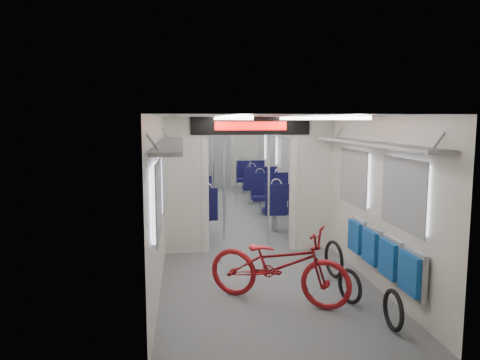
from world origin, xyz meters
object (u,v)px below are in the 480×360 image
at_px(seat_bay_near_right, 278,198).
at_px(seat_bay_far_left, 190,178).
at_px(bicycle, 278,264).
at_px(stanchion_far_right, 236,163).
at_px(stanchion_near_right, 269,182).
at_px(seat_bay_near_left, 193,202).
at_px(stanchion_near_left, 224,179).
at_px(bike_hoop_b, 350,288).
at_px(bike_hoop_a, 393,312).
at_px(seat_bay_far_right, 255,179).
at_px(stanchion_far_left, 213,163).
at_px(flip_bench, 381,252).
at_px(bike_hoop_c, 334,261).

xyz_separation_m(seat_bay_near_right, seat_bay_far_left, (-1.87, 3.48, 0.03)).
relative_size(bicycle, seat_bay_far_left, 0.79).
bearing_deg(seat_bay_far_left, stanchion_far_right, -53.69).
height_order(stanchion_near_right, stanchion_far_right, same).
xyz_separation_m(seat_bay_near_left, stanchion_near_left, (0.57, -1.03, 0.62)).
height_order(bicycle, bike_hoop_b, bicycle).
distance_m(bike_hoop_a, seat_bay_near_left, 5.53).
height_order(seat_bay_far_right, stanchion_near_right, stanchion_near_right).
height_order(bike_hoop_a, stanchion_near_left, stanchion_near_left).
distance_m(seat_bay_near_right, stanchion_far_left, 2.36).
xyz_separation_m(bicycle, flip_bench, (1.33, 0.01, 0.10)).
bearing_deg(seat_bay_far_left, stanchion_far_left, -70.94).
height_order(flip_bench, seat_bay_far_left, seat_bay_far_left).
distance_m(bicycle, bike_hoop_c, 1.27).
xyz_separation_m(bicycle, seat_bay_far_left, (-0.96, 8.01, 0.10)).
relative_size(flip_bench, stanchion_near_right, 0.92).
bearing_deg(stanchion_far_left, seat_bay_far_right, 48.41).
bearing_deg(stanchion_near_right, bike_hoop_c, -72.12).
bearing_deg(seat_bay_near_right, bike_hoop_b, -90.54).
relative_size(bike_hoop_c, stanchion_near_left, 0.24).
xyz_separation_m(seat_bay_near_left, seat_bay_far_right, (1.87, 3.68, 0.01)).
bearing_deg(bike_hoop_c, stanchion_near_left, 119.92).
bearing_deg(seat_bay_near_right, bicycle, -101.34).
height_order(flip_bench, seat_bay_far_right, seat_bay_far_right).
bearing_deg(seat_bay_far_right, bike_hoop_c, -89.49).
xyz_separation_m(bike_hoop_c, seat_bay_far_left, (-1.93, 7.22, 0.33)).
bearing_deg(bike_hoop_a, stanchion_far_left, 101.31).
bearing_deg(bike_hoop_b, bike_hoop_c, 83.56).
xyz_separation_m(bicycle, bike_hoop_c, (0.97, 0.79, -0.23)).
bearing_deg(seat_bay_near_left, seat_bay_far_left, 90.00).
bearing_deg(stanchion_far_right, bike_hoop_b, -84.22).
relative_size(flip_bench, stanchion_far_left, 0.92).
bearing_deg(stanchion_far_right, seat_bay_far_right, 63.72).
height_order(bike_hoop_a, stanchion_far_right, stanchion_far_right).
bearing_deg(stanchion_near_right, stanchion_far_right, 92.54).
height_order(bicycle, seat_bay_near_right, seat_bay_near_right).
height_order(bike_hoop_b, stanchion_far_right, stanchion_far_right).
bearing_deg(seat_bay_far_right, bicycle, -96.58).
xyz_separation_m(seat_bay_near_right, stanchion_near_right, (-0.55, -1.85, 0.61)).
distance_m(seat_bay_near_right, seat_bay_far_left, 3.95).
height_order(flip_bench, seat_bay_near_right, seat_bay_near_right).
bearing_deg(bike_hoop_a, bicycle, 138.54).
bearing_deg(flip_bench, seat_bay_near_right, 95.30).
relative_size(bike_hoop_a, stanchion_far_left, 0.20).
bearing_deg(bike_hoop_c, seat_bay_far_right, 90.51).
xyz_separation_m(seat_bay_far_right, stanchion_far_right, (-0.71, -1.44, 0.61)).
height_order(bike_hoop_a, seat_bay_far_right, seat_bay_far_right).
xyz_separation_m(bike_hoop_a, seat_bay_near_left, (-2.02, 5.14, 0.33)).
relative_size(bicycle, stanchion_near_left, 0.79).
bearing_deg(bike_hoop_c, seat_bay_near_right, 90.96).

